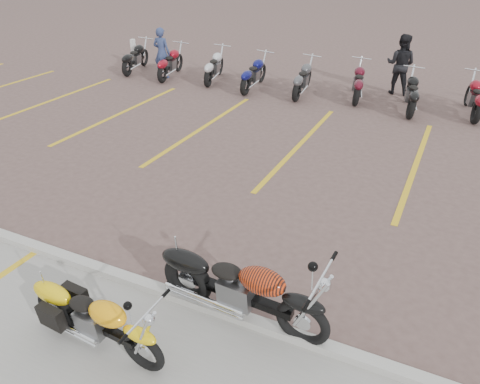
# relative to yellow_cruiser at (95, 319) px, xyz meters

# --- Properties ---
(ground) EXTENTS (100.00, 100.00, 0.00)m
(ground) POSITION_rel_yellow_cruiser_xyz_m (0.10, 3.11, -0.41)
(ground) COLOR brown
(ground) RESTS_ON ground
(curb) EXTENTS (60.00, 0.18, 0.12)m
(curb) POSITION_rel_yellow_cruiser_xyz_m (0.10, 1.11, -0.35)
(curb) COLOR #ADAAA3
(curb) RESTS_ON ground
(parking_stripes) EXTENTS (38.00, 5.50, 0.01)m
(parking_stripes) POSITION_rel_yellow_cruiser_xyz_m (0.10, 7.11, -0.40)
(parking_stripes) COLOR gold
(parking_stripes) RESTS_ON ground
(yellow_cruiser) EXTENTS (1.99, 0.33, 0.82)m
(yellow_cruiser) POSITION_rel_yellow_cruiser_xyz_m (0.00, 0.00, 0.00)
(yellow_cruiser) COLOR black
(yellow_cruiser) RESTS_ON ground
(flame_cruiser) EXTENTS (2.38, 0.38, 0.98)m
(flame_cruiser) POSITION_rel_yellow_cruiser_xyz_m (1.35, 1.16, 0.08)
(flame_cruiser) COLOR black
(flame_cruiser) RESTS_ON ground
(person_a) EXTENTS (0.65, 0.45, 1.73)m
(person_a) POSITION_rel_yellow_cruiser_xyz_m (-6.43, 10.94, 0.46)
(person_a) COLOR navy
(person_a) RESTS_ON ground
(person_b) EXTENTS (0.97, 0.80, 1.85)m
(person_b) POSITION_rel_yellow_cruiser_xyz_m (1.47, 12.55, 0.52)
(person_b) COLOR black
(person_b) RESTS_ON ground
(bollard) EXTENTS (0.17, 0.17, 1.00)m
(bollard) POSITION_rel_yellow_cruiser_xyz_m (-8.47, 11.96, 0.09)
(bollard) COLOR silver
(bollard) RESTS_ON ground
(bg_bike_row) EXTENTS (20.70, 2.07, 1.10)m
(bg_bike_row) POSITION_rel_yellow_cruiser_xyz_m (2.05, 11.16, 0.14)
(bg_bike_row) COLOR black
(bg_bike_row) RESTS_ON ground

